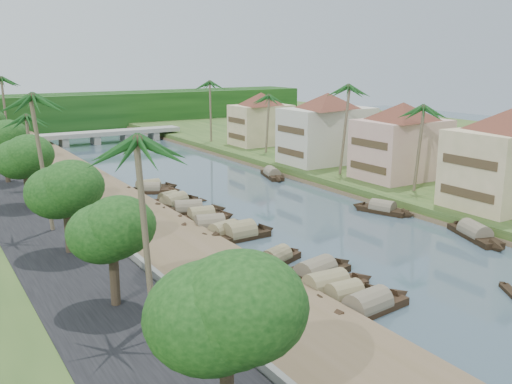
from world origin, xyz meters
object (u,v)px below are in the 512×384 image
building_near (508,157)px  sampan_1 (344,296)px  bridge (110,134)px  sampan_0 (368,307)px  person_near (262,263)px

building_near → sampan_1: (-28.46, -8.11, -5.97)m
bridge → sampan_0: size_ratio=3.13×
bridge → sampan_0: (-9.33, -84.31, -1.30)m
bridge → building_near: bearing=-75.6°
building_near → person_near: (-31.52, -2.33, -4.81)m
bridge → person_near: bridge is taller
building_near → sampan_0: size_ratio=1.66×
building_near → person_near: size_ratio=9.61×
sampan_0 → person_near: bearing=105.0°
bridge → sampan_0: 84.84m
sampan_1 → person_near: person_near is taller
bridge → building_near: (18.99, -74.00, 4.66)m
building_near → sampan_0: building_near is taller
building_near → sampan_1: building_near is taller
bridge → sampan_1: bridge is taller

